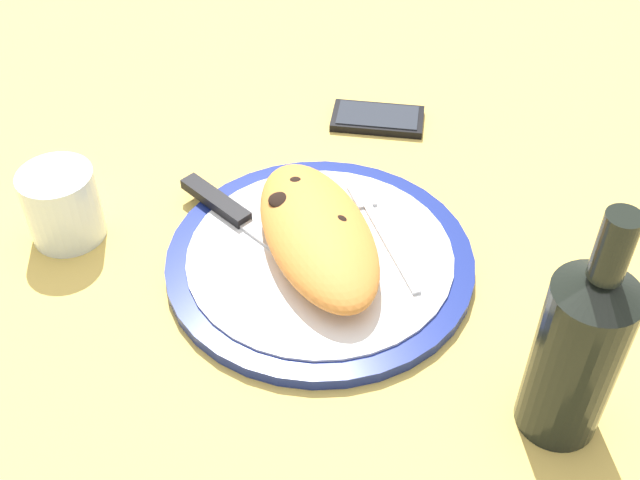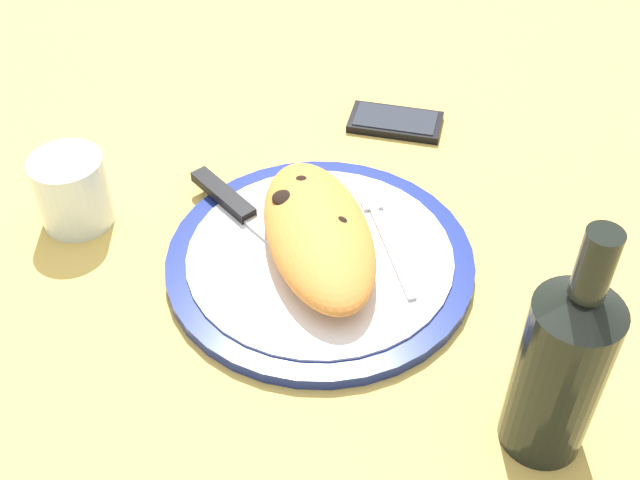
{
  "view_description": "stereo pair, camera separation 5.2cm",
  "coord_description": "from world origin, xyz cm",
  "px_view_note": "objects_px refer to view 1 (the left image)",
  "views": [
    {
      "loc": [
        -55.87,
        20.24,
        59.8
      ],
      "look_at": [
        0.0,
        0.0,
        3.63
      ],
      "focal_mm": 44.74,
      "sensor_mm": 36.0,
      "label": 1
    },
    {
      "loc": [
        -57.43,
        15.29,
        59.8
      ],
      "look_at": [
        0.0,
        0.0,
        3.63
      ],
      "focal_mm": 44.74,
      "sensor_mm": 36.0,
      "label": 2
    }
  ],
  "objects_px": {
    "plate": "(320,260)",
    "fork": "(378,225)",
    "wine_bottle": "(578,350)",
    "calzone": "(315,233)",
    "water_glass": "(63,209)",
    "knife": "(234,214)",
    "smartphone": "(378,118)"
  },
  "relations": [
    {
      "from": "calzone",
      "to": "fork",
      "type": "bearing_deg",
      "value": -81.86
    },
    {
      "from": "plate",
      "to": "wine_bottle",
      "type": "height_order",
      "value": "wine_bottle"
    },
    {
      "from": "water_glass",
      "to": "plate",
      "type": "bearing_deg",
      "value": -120.0
    },
    {
      "from": "knife",
      "to": "smartphone",
      "type": "height_order",
      "value": "knife"
    },
    {
      "from": "calzone",
      "to": "knife",
      "type": "distance_m",
      "value": 0.1
    },
    {
      "from": "plate",
      "to": "wine_bottle",
      "type": "xyz_separation_m",
      "value": [
        -0.25,
        -0.13,
        0.09
      ]
    },
    {
      "from": "plate",
      "to": "water_glass",
      "type": "xyz_separation_m",
      "value": [
        0.14,
        0.24,
        0.03
      ]
    },
    {
      "from": "wine_bottle",
      "to": "fork",
      "type": "bearing_deg",
      "value": 11.72
    },
    {
      "from": "wine_bottle",
      "to": "plate",
      "type": "bearing_deg",
      "value": 27.45
    },
    {
      "from": "fork",
      "to": "water_glass",
      "type": "relative_size",
      "value": 2.15
    },
    {
      "from": "fork",
      "to": "calzone",
      "type": "bearing_deg",
      "value": 98.14
    },
    {
      "from": "plate",
      "to": "fork",
      "type": "bearing_deg",
      "value": -75.91
    },
    {
      "from": "smartphone",
      "to": "water_glass",
      "type": "distance_m",
      "value": 0.41
    },
    {
      "from": "plate",
      "to": "knife",
      "type": "relative_size",
      "value": 1.48
    },
    {
      "from": "smartphone",
      "to": "wine_bottle",
      "type": "distance_m",
      "value": 0.48
    },
    {
      "from": "plate",
      "to": "wine_bottle",
      "type": "relative_size",
      "value": 1.35
    },
    {
      "from": "smartphone",
      "to": "knife",
      "type": "bearing_deg",
      "value": 120.44
    },
    {
      "from": "water_glass",
      "to": "wine_bottle",
      "type": "relative_size",
      "value": 0.35
    },
    {
      "from": "plate",
      "to": "smartphone",
      "type": "distance_m",
      "value": 0.27
    },
    {
      "from": "calzone",
      "to": "wine_bottle",
      "type": "distance_m",
      "value": 0.29
    },
    {
      "from": "plate",
      "to": "water_glass",
      "type": "bearing_deg",
      "value": 60.0
    },
    {
      "from": "knife",
      "to": "water_glass",
      "type": "xyz_separation_m",
      "value": [
        0.05,
        0.17,
        0.02
      ]
    },
    {
      "from": "calzone",
      "to": "wine_bottle",
      "type": "xyz_separation_m",
      "value": [
        -0.26,
        -0.13,
        0.06
      ]
    },
    {
      "from": "fork",
      "to": "smartphone",
      "type": "bearing_deg",
      "value": -22.83
    },
    {
      "from": "knife",
      "to": "smartphone",
      "type": "relative_size",
      "value": 1.65
    },
    {
      "from": "fork",
      "to": "knife",
      "type": "bearing_deg",
      "value": 64.62
    },
    {
      "from": "plate",
      "to": "fork",
      "type": "distance_m",
      "value": 0.08
    },
    {
      "from": "plate",
      "to": "knife",
      "type": "bearing_deg",
      "value": 38.57
    },
    {
      "from": "calzone",
      "to": "fork",
      "type": "xyz_separation_m",
      "value": [
        0.01,
        -0.08,
        -0.02
      ]
    },
    {
      "from": "water_glass",
      "to": "wine_bottle",
      "type": "xyz_separation_m",
      "value": [
        -0.39,
        -0.37,
        0.06
      ]
    },
    {
      "from": "calzone",
      "to": "wine_bottle",
      "type": "height_order",
      "value": "wine_bottle"
    },
    {
      "from": "plate",
      "to": "knife",
      "type": "distance_m",
      "value": 0.11
    }
  ]
}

